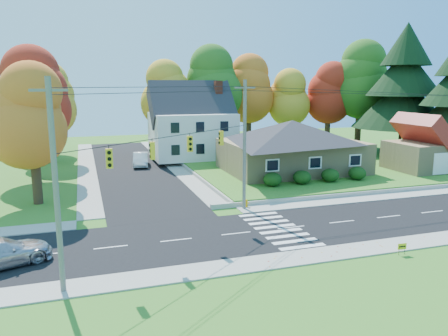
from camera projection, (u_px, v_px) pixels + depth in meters
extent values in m
plane|color=#3D7923|center=(291.00, 228.00, 29.86)|extent=(120.00, 120.00, 0.00)
cube|color=black|center=(291.00, 227.00, 29.85)|extent=(90.00, 8.00, 0.02)
cube|color=black|center=(131.00, 167.00, 51.70)|extent=(8.00, 44.00, 0.02)
cube|color=#9C9A90|center=(263.00, 208.00, 34.52)|extent=(90.00, 2.00, 0.08)
cube|color=#9C9A90|center=(330.00, 254.00, 25.18)|extent=(90.00, 2.00, 0.08)
cube|color=#3D7923|center=(309.00, 162.00, 53.37)|extent=(30.00, 30.00, 0.50)
cube|color=tan|center=(292.00, 156.00, 46.83)|extent=(14.00, 10.00, 3.20)
pyramid|color=#26262B|center=(292.00, 131.00, 46.32)|extent=(14.60, 10.60, 2.20)
cube|color=silver|center=(192.00, 135.00, 55.38)|extent=(10.00, 8.00, 5.60)
pyramid|color=#26262B|center=(192.00, 103.00, 54.63)|extent=(10.40, 8.40, 2.40)
cube|color=brown|center=(218.00, 119.00, 56.07)|extent=(0.90, 0.90, 9.60)
cube|color=tan|center=(425.00, 156.00, 47.37)|extent=(7.00, 6.00, 3.00)
pyramid|color=maroon|center=(426.00, 135.00, 46.93)|extent=(7.30, 6.30, 1.60)
cube|color=silver|center=(446.00, 163.00, 44.57)|extent=(3.20, 0.10, 2.20)
ellipsoid|color=#163A10|center=(273.00, 179.00, 39.70)|extent=(1.70, 1.70, 1.27)
ellipsoid|color=#163A10|center=(302.00, 177.00, 40.62)|extent=(1.70, 1.70, 1.27)
ellipsoid|color=#163A10|center=(330.00, 175.00, 41.53)|extent=(1.70, 1.70, 1.27)
ellipsoid|color=#163A10|center=(357.00, 173.00, 42.44)|extent=(1.70, 1.70, 1.27)
cylinder|color=#666059|center=(56.00, 189.00, 19.65)|extent=(0.26, 0.26, 10.00)
cube|color=#666059|center=(49.00, 90.00, 18.82)|extent=(1.60, 0.12, 0.12)
cylinder|color=#666059|center=(244.00, 146.00, 33.31)|extent=(0.26, 0.26, 10.00)
cube|color=#666059|center=(245.00, 88.00, 32.48)|extent=(1.60, 0.12, 0.12)
cube|color=gold|center=(109.00, 158.00, 22.10)|extent=(0.34, 0.26, 1.00)
cube|color=gold|center=(152.00, 151.00, 24.73)|extent=(0.26, 0.34, 1.00)
cube|color=gold|center=(190.00, 144.00, 27.55)|extent=(0.34, 0.26, 1.00)
cube|color=gold|center=(221.00, 138.00, 30.51)|extent=(0.26, 0.34, 1.00)
cylinder|color=black|center=(174.00, 136.00, 26.18)|extent=(13.02, 10.43, 0.04)
cylinder|color=#3F2A19|center=(168.00, 132.00, 60.40)|extent=(0.80, 0.80, 5.40)
sphere|color=gold|center=(167.00, 103.00, 59.66)|extent=(6.72, 6.72, 6.72)
sphere|color=gold|center=(167.00, 91.00, 59.34)|extent=(5.91, 5.91, 5.91)
sphere|color=gold|center=(166.00, 78.00, 59.03)|extent=(5.11, 5.11, 5.11)
cylinder|color=#3F2A19|center=(211.00, 128.00, 61.20)|extent=(0.86, 0.86, 6.30)
sphere|color=#2D631B|center=(211.00, 95.00, 60.34)|extent=(7.84, 7.84, 7.84)
sphere|color=#2D631B|center=(211.00, 81.00, 59.97)|extent=(6.90, 6.90, 6.90)
sphere|color=#2D631B|center=(211.00, 66.00, 59.60)|extent=(5.96, 5.96, 5.96)
cylinder|color=#3F2A19|center=(248.00, 127.00, 64.00)|extent=(0.83, 0.83, 5.85)
sphere|color=orange|center=(249.00, 98.00, 63.20)|extent=(7.28, 7.28, 7.28)
sphere|color=orange|center=(249.00, 86.00, 62.86)|extent=(6.41, 6.41, 6.41)
sphere|color=orange|center=(249.00, 73.00, 62.51)|extent=(5.53, 5.53, 5.53)
cylinder|color=#3F2A19|center=(288.00, 130.00, 64.97)|extent=(0.77, 0.77, 4.95)
sphere|color=gold|center=(289.00, 106.00, 64.30)|extent=(6.16, 6.16, 6.16)
sphere|color=gold|center=(289.00, 95.00, 64.01)|extent=(5.42, 5.42, 5.42)
sphere|color=gold|center=(290.00, 84.00, 63.72)|extent=(4.68, 4.68, 4.68)
cylinder|color=#3F2A19|center=(327.00, 128.00, 65.82)|extent=(0.80, 0.80, 5.40)
sphere|color=#A92415|center=(329.00, 102.00, 65.08)|extent=(6.72, 6.72, 6.72)
sphere|color=#A92415|center=(329.00, 90.00, 64.77)|extent=(5.91, 5.91, 5.91)
sphere|color=#A92415|center=(330.00, 79.00, 64.45)|extent=(5.11, 5.11, 5.11)
cylinder|color=#3F2A19|center=(358.00, 124.00, 65.04)|extent=(0.89, 0.89, 6.75)
sphere|color=#2D631B|center=(360.00, 91.00, 64.12)|extent=(8.40, 8.40, 8.40)
sphere|color=#2D631B|center=(361.00, 76.00, 63.72)|extent=(7.39, 7.39, 7.39)
sphere|color=#2D631B|center=(362.00, 61.00, 63.33)|extent=(6.38, 6.38, 6.38)
cylinder|color=#3F2A19|center=(400.00, 143.00, 58.24)|extent=(0.40, 0.40, 2.88)
cone|color=black|center=(403.00, 102.00, 57.21)|extent=(12.80, 12.80, 6.72)
cone|color=black|center=(405.00, 72.00, 56.48)|extent=(9.60, 9.60, 6.08)
cone|color=black|center=(407.00, 44.00, 55.82)|extent=(6.40, 6.40, 5.44)
cylinder|color=#3F2A19|center=(36.00, 174.00, 35.43)|extent=(0.77, 0.77, 4.95)
sphere|color=orange|center=(33.00, 130.00, 34.76)|extent=(6.16, 6.16, 6.16)
sphere|color=orange|center=(31.00, 111.00, 34.47)|extent=(5.42, 5.42, 5.42)
sphere|color=orange|center=(29.00, 91.00, 34.18)|extent=(4.68, 4.68, 4.68)
cylinder|color=#3F2A19|center=(34.00, 151.00, 44.38)|extent=(0.83, 0.83, 5.85)
sphere|color=#A92415|center=(31.00, 110.00, 43.59)|extent=(7.28, 7.28, 7.28)
sphere|color=#A92415|center=(29.00, 91.00, 43.24)|extent=(6.41, 6.41, 6.41)
sphere|color=#A92415|center=(28.00, 72.00, 42.90)|extent=(5.53, 5.53, 5.53)
cylinder|color=#3F2A19|center=(51.00, 141.00, 54.07)|extent=(0.80, 0.80, 5.40)
sphere|color=gold|center=(49.00, 110.00, 53.33)|extent=(6.72, 6.72, 6.72)
sphere|color=gold|center=(48.00, 96.00, 53.01)|extent=(5.91, 5.91, 5.91)
sphere|color=gold|center=(47.00, 82.00, 52.70)|extent=(5.11, 5.11, 5.11)
cylinder|color=#3F2A19|center=(39.00, 132.00, 60.85)|extent=(0.86, 0.86, 6.30)
sphere|color=#2D631B|center=(36.00, 99.00, 59.99)|extent=(7.84, 7.84, 7.84)
sphere|color=#2D631B|center=(35.00, 84.00, 59.62)|extent=(6.90, 6.90, 6.90)
sphere|color=#2D631B|center=(34.00, 70.00, 59.25)|extent=(5.96, 5.96, 5.96)
imported|color=silver|center=(141.00, 159.00, 52.13)|extent=(2.35, 5.02, 1.59)
cylinder|color=#E6A10B|center=(246.00, 207.00, 34.65)|extent=(0.31, 0.31, 0.09)
cylinder|color=#E6A10B|center=(246.00, 204.00, 34.61)|extent=(0.21, 0.21, 0.48)
sphere|color=#E6A10B|center=(246.00, 201.00, 34.55)|extent=(0.23, 0.23, 0.23)
cylinder|color=#E6A10B|center=(246.00, 203.00, 34.59)|extent=(0.41, 0.18, 0.10)
cylinder|color=black|center=(399.00, 251.00, 25.00)|extent=(0.02, 0.02, 0.46)
cylinder|color=black|center=(405.00, 251.00, 25.12)|extent=(0.02, 0.02, 0.46)
cube|color=yellow|center=(402.00, 246.00, 25.01)|extent=(0.55, 0.07, 0.37)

